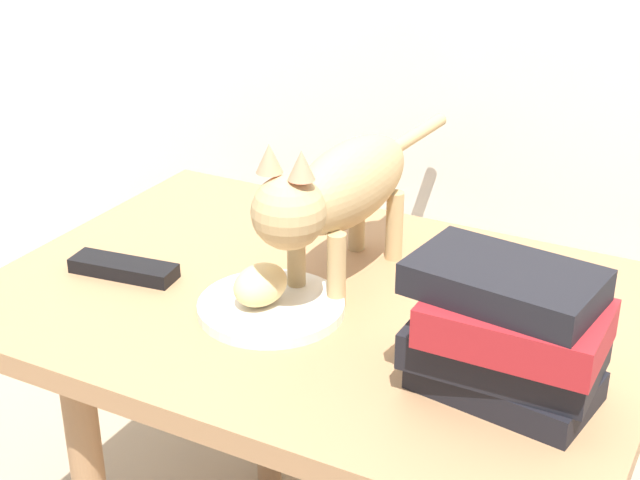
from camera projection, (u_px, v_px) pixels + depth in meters
The scene contains 7 objects.
side_table at pixel (320, 343), 1.24m from camera, with size 0.86×0.60×0.55m.
plate at pixel (271, 307), 1.17m from camera, with size 0.19×0.19×0.01m, color silver.
bread_roll at pixel (260, 285), 1.16m from camera, with size 0.08×0.06×0.05m, color #E0BC7A.
cat at pixel (338, 191), 1.19m from camera, with size 0.11×0.48×0.23m.
book_stack at pixel (508, 334), 0.97m from camera, with size 0.21×0.14×0.15m.
candle_jar at pixel (532, 299), 1.13m from camera, with size 0.07×0.07×0.08m.
tv_remote at pixel (124, 268), 1.26m from camera, with size 0.15×0.04×0.02m, color black.
Camera 1 is at (0.50, -0.94, 1.13)m, focal length 52.18 mm.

